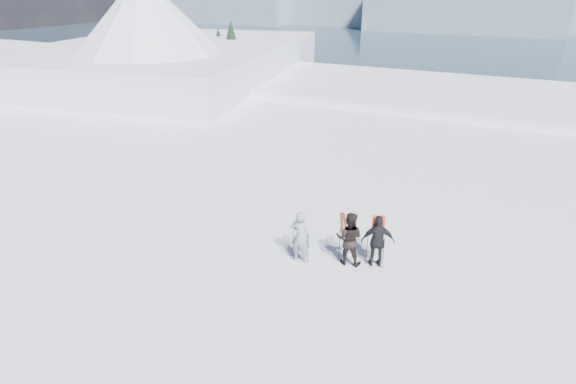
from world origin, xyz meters
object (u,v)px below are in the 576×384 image
Objects in this scene: skier_grey at (300,237)px; skier_pack at (378,241)px; skis_loose at (344,223)px; skier_dark at (349,238)px.

skier_pack is at bearing -161.11° from skier_grey.
skier_pack is 3.13m from skis_loose.
skis_loose is (-1.03, 2.56, -0.93)m from skier_dark.
skier_dark is at bearing -159.51° from skier_grey.
skier_grey reaches higher than skier_pack.
skier_pack is (0.90, 0.27, -0.02)m from skier_dark.
skier_grey is at bearing -0.24° from skier_pack.
skier_dark is 0.94m from skier_pack.
skis_loose is (-1.93, 2.29, -0.91)m from skier_pack.
skis_loose is at bearing -69.51° from skier_pack.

